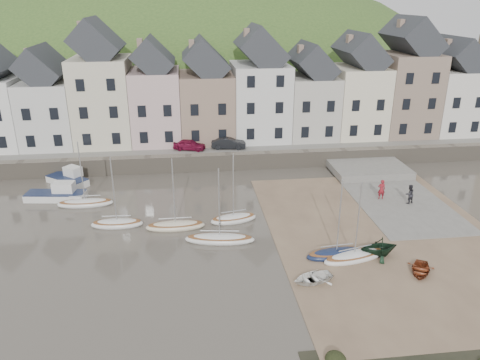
{
  "coord_description": "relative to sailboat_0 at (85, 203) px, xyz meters",
  "views": [
    {
      "loc": [
        -4.47,
        -31.34,
        17.86
      ],
      "look_at": [
        0.0,
        6.0,
        3.0
      ],
      "focal_mm": 34.75,
      "sensor_mm": 36.0,
      "label": 1
    }
  ],
  "objects": [
    {
      "name": "seawall",
      "position": [
        13.96,
        8.1,
        0.64
      ],
      "size": [
        70.0,
        1.2,
        1.8
      ],
      "primitive_type": "cube",
      "color": "slate",
      "rests_on": "ground"
    },
    {
      "name": "hillside",
      "position": [
        8.96,
        51.1,
        -18.25
      ],
      "size": [
        134.4,
        84.0,
        84.0
      ],
      "color": "#335321",
      "rests_on": "ground"
    },
    {
      "name": "sailboat_2",
      "position": [
        8.26,
        -5.56,
        0.0
      ],
      "size": [
        4.9,
        1.55,
        6.32
      ],
      "color": "beige",
      "rests_on": "ground"
    },
    {
      "name": "slipway",
      "position": [
        28.96,
        -0.9,
        -0.2
      ],
      "size": [
        8.0,
        18.0,
        0.12
      ],
      "primitive_type": "cube",
      "color": "slate",
      "rests_on": "ground"
    },
    {
      "name": "person_dark",
      "position": [
        29.57,
        -3.28,
        0.77
      ],
      "size": [
        1.05,
        0.93,
        1.82
      ],
      "primitive_type": "imported",
      "rotation": [
        0.0,
        0.0,
        3.45
      ],
      "color": "#232228",
      "rests_on": "slipway"
    },
    {
      "name": "sailboat_5",
      "position": [
        20.08,
        -11.51,
        0.0
      ],
      "size": [
        4.78,
        1.98,
        6.32
      ],
      "color": "#142041",
      "rests_on": "ground"
    },
    {
      "name": "person_red",
      "position": [
        27.44,
        -1.98,
        0.81
      ],
      "size": [
        0.73,
        0.51,
        1.9
      ],
      "primitive_type": "imported",
      "rotation": [
        0.0,
        0.0,
        3.06
      ],
      "color": "maroon",
      "rests_on": "slipway"
    },
    {
      "name": "car_right",
      "position": [
        14.25,
        10.6,
        1.99
      ],
      "size": [
        4.08,
        1.9,
        1.29
      ],
      "primitive_type": "imported",
      "rotation": [
        0.0,
        0.0,
        1.43
      ],
      "color": "black",
      "rests_on": "quay_street"
    },
    {
      "name": "sailboat_3",
      "position": [
        13.17,
        -4.82,
        0.01
      ],
      "size": [
        4.25,
        2.24,
        6.32
      ],
      "color": "silver",
      "rests_on": "ground"
    },
    {
      "name": "townhouse_terrace",
      "position": [
        15.72,
        15.1,
        7.06
      ],
      "size": [
        61.05,
        8.0,
        13.93
      ],
      "color": "silver",
      "rests_on": "quay_land"
    },
    {
      "name": "sailboat_0",
      "position": [
        0.0,
        0.0,
        0.0
      ],
      "size": [
        5.07,
        1.57,
        6.32
      ],
      "color": "silver",
      "rests_on": "ground"
    },
    {
      "name": "quay_land",
      "position": [
        13.96,
        23.1,
        0.49
      ],
      "size": [
        90.0,
        30.0,
        1.5
      ],
      "primitive_type": "cube",
      "color": "#335321",
      "rests_on": "ground"
    },
    {
      "name": "rowboat_green",
      "position": [
        23.15,
        -11.84,
        0.55
      ],
      "size": [
        3.06,
        2.71,
        1.5
      ],
      "primitive_type": "imported",
      "rotation": [
        0.0,
        0.0,
        -1.48
      ],
      "color": "black",
      "rests_on": "beach"
    },
    {
      "name": "beach",
      "position": [
        24.96,
        -8.9,
        -0.23
      ],
      "size": [
        18.0,
        26.0,
        0.06
      ],
      "primitive_type": "cube",
      "color": "brown",
      "rests_on": "ground"
    },
    {
      "name": "motorboat_0",
      "position": [
        -2.82,
        1.69,
        0.32
      ],
      "size": [
        5.7,
        2.44,
        1.7
      ],
      "color": "silver",
      "rests_on": "ground"
    },
    {
      "name": "car_left",
      "position": [
        9.77,
        10.6,
        1.96
      ],
      "size": [
        3.9,
        2.43,
        1.24
      ],
      "primitive_type": "imported",
      "rotation": [
        0.0,
        0.0,
        1.28
      ],
      "color": "maroon",
      "rests_on": "quay_street"
    },
    {
      "name": "quay_street",
      "position": [
        13.96,
        11.6,
        1.29
      ],
      "size": [
        70.0,
        7.0,
        0.1
      ],
      "primitive_type": "cube",
      "color": "slate",
      "rests_on": "quay_land"
    },
    {
      "name": "ground",
      "position": [
        13.96,
        -8.9,
        -0.26
      ],
      "size": [
        160.0,
        160.0,
        0.0
      ],
      "primitive_type": "plane",
      "color": "#4D473C",
      "rests_on": "ground"
    },
    {
      "name": "motorboat_2",
      "position": [
        -2.68,
        5.71,
        0.32
      ],
      "size": [
        4.71,
        4.25,
        1.7
      ],
      "color": "silver",
      "rests_on": "ground"
    },
    {
      "name": "sailboat_1",
      "position": [
        3.41,
        -4.57,
        0.0
      ],
      "size": [
        4.37,
        1.66,
        6.32
      ],
      "color": "silver",
      "rests_on": "ground"
    },
    {
      "name": "rowboat_white",
      "position": [
        17.46,
        -14.52,
        0.09
      ],
      "size": [
        3.2,
        2.62,
        0.58
      ],
      "primitive_type": "imported",
      "rotation": [
        0.0,
        0.0,
        -1.32
      ],
      "color": "white",
      "rests_on": "beach"
    },
    {
      "name": "sailboat_6",
      "position": [
        21.27,
        -12.04,
        0.0
      ],
      "size": [
        5.25,
        2.64,
        6.32
      ],
      "color": "silver",
      "rests_on": "ground"
    },
    {
      "name": "rowboat_red",
      "position": [
        25.13,
        -14.42,
        0.06
      ],
      "size": [
        2.87,
        3.12,
        0.53
      ],
      "primitive_type": "imported",
      "rotation": [
        0.0,
        0.0,
        -0.53
      ],
      "color": "brown",
      "rests_on": "beach"
    },
    {
      "name": "sailboat_4",
      "position": [
        11.72,
        -8.23,
        -0.0
      ],
      "size": [
        5.68,
        2.28,
        6.32
      ],
      "color": "silver",
      "rests_on": "ground"
    }
  ]
}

